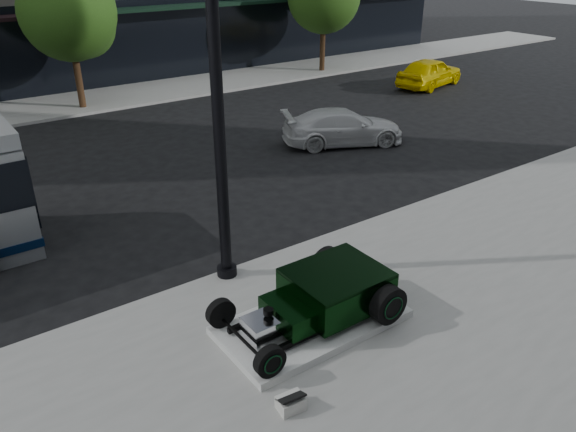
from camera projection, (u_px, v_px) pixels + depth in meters
ground at (208, 231)px, 13.90m from camera, size 120.00×120.00×0.00m
sidewalk_far at (53, 107)px, 24.10m from camera, size 70.00×4.00×0.12m
street_trees at (72, 16)px, 22.39m from camera, size 29.80×3.80×5.70m
display_plinth at (312, 322)px, 10.27m from camera, size 3.40×1.80×0.15m
hot_rod at (327, 293)px, 10.23m from camera, size 3.22×2.00×0.81m
info_plaque at (291, 402)px, 8.41m from camera, size 0.43×0.34×0.31m
lamppost at (218, 112)px, 10.32m from camera, size 0.42×0.42×7.60m
white_sedan at (343, 127)px, 19.62m from camera, size 4.57×3.28×1.23m
yellow_taxi at (430, 72)px, 27.37m from camera, size 4.37×2.49×1.40m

